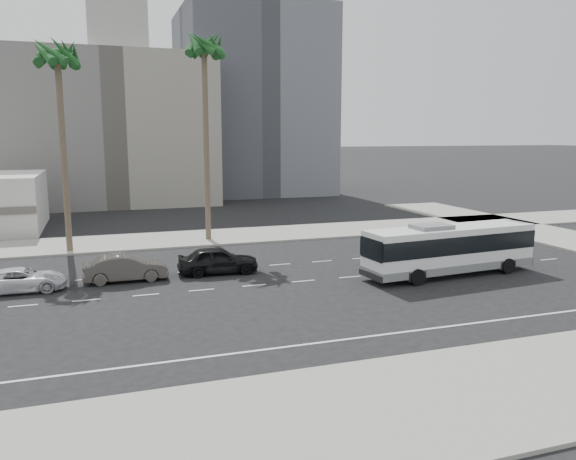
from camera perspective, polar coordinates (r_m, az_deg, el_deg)
name	(u,v)px	position (r m, az deg, el deg)	size (l,w,h in m)	color
ground	(350,277)	(34.18, 6.32, -4.78)	(700.00, 700.00, 0.00)	black
sidewalk_north	(274,234)	(48.33, -1.46, -0.37)	(120.00, 7.00, 0.15)	gray
sidewalk_south	(541,381)	(21.88, 24.25, -13.83)	(120.00, 7.00, 0.15)	gray
midrise_beige_west	(113,131)	(74.98, -17.37, 9.61)	(24.00, 18.00, 18.00)	slate
midrise_gray_center	(252,104)	(85.00, -3.72, 12.67)	(20.00, 20.00, 26.00)	#4A4C55
civic_tower	(119,68)	(281.85, -16.79, 15.42)	(42.00, 42.00, 129.00)	#BBB7AD
highrise_right	(228,76)	(267.91, -6.11, 15.27)	(26.00, 26.00, 70.00)	#585B63
highrise_far	(262,93)	(302.67, -2.63, 13.71)	(22.00, 22.00, 60.00)	#585B63
city_bus	(450,248)	(35.55, 16.10, -1.75)	(11.35, 3.48, 3.21)	silver
car_a	(218,260)	(34.97, -7.11, -3.05)	(4.93, 1.98, 1.68)	black
car_b	(126,268)	(34.25, -16.14, -3.71)	(4.80, 1.67, 1.58)	#48433F
car_c	(22,280)	(34.07, -25.39, -4.59)	(4.69, 2.16, 1.30)	silver
palm_near	(204,52)	(45.60, -8.51, 17.44)	(4.83, 4.83, 16.27)	brown
palm_mid	(57,61)	(43.49, -22.35, 15.59)	(4.86, 4.86, 15.02)	brown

